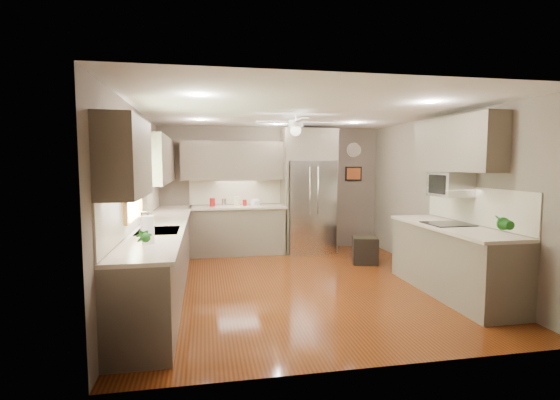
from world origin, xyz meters
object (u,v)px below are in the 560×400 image
object	(u,v)px
canister_d	(245,203)
potted_plant_right	(504,223)
canister_a	(212,202)
canister_b	(224,202)
bowl	(256,204)
refrigerator	(309,192)
stool	(365,250)
paper_towel	(148,230)
canister_c	(237,201)
microwave	(450,184)
potted_plant_left	(143,236)
soap_bottle	(149,220)

from	to	relation	value
canister_d	potted_plant_right	xyz separation A→B (m)	(2.50, -3.96, 0.11)
canister_a	canister_b	size ratio (longest dim) A/B	1.10
bowl	refrigerator	bearing A→B (deg)	-3.51
canister_d	stool	xyz separation A→B (m)	(2.01, -1.21, -0.76)
potted_plant_right	paper_towel	bearing A→B (deg)	174.10
canister_c	microwave	size ratio (longest dim) A/B	0.35
canister_c	bowl	bearing A→B (deg)	1.34
potted_plant_left	stool	world-z (taller)	potted_plant_left
refrigerator	canister_a	bearing A→B (deg)	178.66
potted_plant_left	microwave	bearing A→B (deg)	16.39
refrigerator	canister_c	bearing A→B (deg)	177.71
canister_b	bowl	xyz separation A→B (m)	(0.61, -0.03, -0.04)
canister_d	bowl	size ratio (longest dim) A/B	0.56
potted_plant_right	paper_towel	size ratio (longest dim) A/B	1.03
canister_b	canister_d	distance (m)	0.40
canister_a	canister_d	world-z (taller)	canister_a
bowl	refrigerator	distance (m)	1.10
soap_bottle	potted_plant_right	distance (m)	4.31
potted_plant_left	canister_d	bearing A→B (deg)	71.07
bowl	canister_b	bearing A→B (deg)	177.26
stool	paper_towel	xyz separation A→B (m)	(-3.36, -2.35, 0.84)
bowl	potted_plant_left	bearing A→B (deg)	-111.65
canister_a	bowl	bearing A→B (deg)	1.43
canister_d	potted_plant_left	size ratio (longest dim) A/B	0.42
potted_plant_right	stool	distance (m)	2.92
paper_towel	potted_plant_right	bearing A→B (deg)	-5.90
potted_plant_right	canister_b	bearing A→B (deg)	125.97
soap_bottle	stool	world-z (taller)	soap_bottle
potted_plant_left	refrigerator	world-z (taller)	refrigerator
canister_d	soap_bottle	bearing A→B (deg)	-122.53
canister_c	potted_plant_right	distance (m)	4.76
potted_plant_left	soap_bottle	bearing A→B (deg)	95.48
canister_a	canister_d	xyz separation A→B (m)	(0.63, 0.02, -0.02)
canister_d	refrigerator	bearing A→B (deg)	-2.68
refrigerator	paper_towel	xyz separation A→B (m)	(-2.64, -3.50, -0.11)
canister_b	canister_c	size ratio (longest dim) A/B	0.79
canister_c	paper_towel	distance (m)	3.76
soap_bottle	bowl	size ratio (longest dim) A/B	0.78
canister_b	paper_towel	world-z (taller)	paper_towel
soap_bottle	microwave	bearing A→B (deg)	-5.77
canister_c	stool	xyz separation A→B (m)	(2.16, -1.21, -0.79)
soap_bottle	refrigerator	bearing A→B (deg)	39.45
refrigerator	paper_towel	distance (m)	4.38
canister_d	soap_bottle	world-z (taller)	soap_bottle
canister_c	canister_d	size ratio (longest dim) A/B	1.59
canister_d	canister_c	bearing A→B (deg)	-178.86
microwave	bowl	bearing A→B (deg)	130.83
canister_b	potted_plant_left	bearing A→B (deg)	-103.48
stool	potted_plant_left	bearing A→B (deg)	-141.02
canister_b	potted_plant_right	world-z (taller)	potted_plant_right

